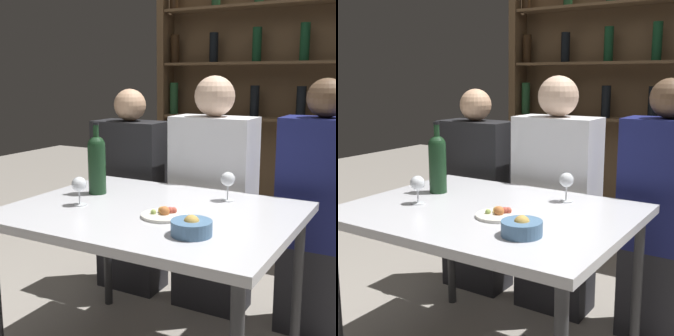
# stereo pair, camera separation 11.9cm
# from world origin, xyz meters

# --- Properties ---
(dining_table) EXTENTS (1.16, 0.89, 0.72)m
(dining_table) POSITION_xyz_m (0.00, 0.00, 0.66)
(dining_table) COLOR silver
(dining_table) RESTS_ON ground_plane
(wine_rack_wall) EXTENTS (1.93, 0.21, 2.02)m
(wine_rack_wall) POSITION_xyz_m (-0.00, 1.83, 1.06)
(wine_rack_wall) COLOR #4C3823
(wine_rack_wall) RESTS_ON ground_plane
(wine_bottle) EXTENTS (0.08, 0.08, 0.33)m
(wine_bottle) POSITION_xyz_m (-0.36, 0.11, 0.87)
(wine_bottle) COLOR #19381E
(wine_bottle) RESTS_ON dining_table
(wine_glass_0) EXTENTS (0.06, 0.06, 0.13)m
(wine_glass_0) POSITION_xyz_m (0.22, 0.28, 0.81)
(wine_glass_0) COLOR silver
(wine_glass_0) RESTS_ON dining_table
(wine_glass_1) EXTENTS (0.06, 0.06, 0.12)m
(wine_glass_1) POSITION_xyz_m (-0.30, -0.10, 0.81)
(wine_glass_1) COLOR silver
(wine_glass_1) RESTS_ON dining_table
(food_plate_0) EXTENTS (0.18, 0.18, 0.04)m
(food_plate_0) POSITION_xyz_m (0.10, -0.07, 0.73)
(food_plate_0) COLOR silver
(food_plate_0) RESTS_ON dining_table
(snack_bowl) EXTENTS (0.14, 0.14, 0.07)m
(snack_bowl) POSITION_xyz_m (0.28, -0.21, 0.75)
(snack_bowl) COLOR #4C7299
(snack_bowl) RESTS_ON dining_table
(seated_person_left) EXTENTS (0.42, 0.22, 1.19)m
(seated_person_left) POSITION_xyz_m (-0.53, 0.65, 0.55)
(seated_person_left) COLOR #26262B
(seated_person_left) RESTS_ON ground_plane
(seated_person_center) EXTENTS (0.43, 0.22, 1.26)m
(seated_person_center) POSITION_xyz_m (-0.01, 0.65, 0.59)
(seated_person_center) COLOR #26262B
(seated_person_center) RESTS_ON ground_plane
(seated_person_right) EXTENTS (0.39, 0.22, 1.25)m
(seated_person_right) POSITION_xyz_m (0.55, 0.65, 0.59)
(seated_person_right) COLOR #26262B
(seated_person_right) RESTS_ON ground_plane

